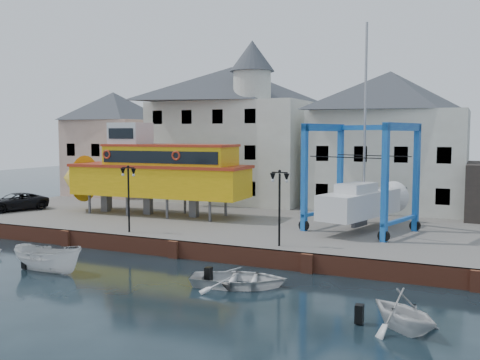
% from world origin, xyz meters
% --- Properties ---
extents(ground, '(140.00, 140.00, 0.00)m').
position_xyz_m(ground, '(0.00, 0.00, 0.00)').
color(ground, black).
rests_on(ground, ground).
extents(hardstanding, '(44.00, 22.00, 1.00)m').
position_xyz_m(hardstanding, '(0.00, 11.00, 0.50)').
color(hardstanding, '#625D57').
rests_on(hardstanding, ground).
extents(quay_wall, '(44.00, 0.47, 1.00)m').
position_xyz_m(quay_wall, '(-0.00, 0.10, 0.50)').
color(quay_wall, brown).
rests_on(quay_wall, ground).
extents(building_pink, '(8.00, 7.00, 10.30)m').
position_xyz_m(building_pink, '(-18.00, 18.00, 6.15)').
color(building_pink, tan).
rests_on(building_pink, hardstanding).
extents(building_white_main, '(14.00, 8.30, 14.00)m').
position_xyz_m(building_white_main, '(-4.87, 18.39, 7.34)').
color(building_white_main, beige).
rests_on(building_white_main, hardstanding).
extents(building_white_right, '(12.00, 8.00, 11.20)m').
position_xyz_m(building_white_right, '(9.00, 19.00, 6.60)').
color(building_white_right, beige).
rests_on(building_white_right, hardstanding).
extents(lamp_post_left, '(1.12, 0.32, 4.20)m').
position_xyz_m(lamp_post_left, '(-4.00, 1.20, 4.17)').
color(lamp_post_left, black).
rests_on(lamp_post_left, hardstanding).
extents(lamp_post_right, '(1.12, 0.32, 4.20)m').
position_xyz_m(lamp_post_right, '(6.00, 1.20, 4.17)').
color(lamp_post_right, black).
rests_on(lamp_post_right, hardstanding).
extents(tour_boat, '(16.18, 4.43, 6.99)m').
position_xyz_m(tour_boat, '(-7.16, 8.03, 4.29)').
color(tour_boat, '#59595E').
rests_on(tour_boat, hardstanding).
extents(travel_lift, '(7.16, 8.92, 13.06)m').
position_xyz_m(travel_lift, '(9.27, 8.35, 3.18)').
color(travel_lift, '#1138AD').
rests_on(travel_lift, hardstanding).
extents(van, '(4.12, 5.53, 1.40)m').
position_xyz_m(van, '(-18.04, 5.21, 1.70)').
color(van, black).
rests_on(van, hardstanding).
extents(motorboat_a, '(4.26, 1.64, 1.64)m').
position_xyz_m(motorboat_a, '(-4.22, -5.45, 0.00)').
color(motorboat_a, silver).
rests_on(motorboat_a, ground).
extents(motorboat_b, '(5.27, 4.40, 0.94)m').
position_xyz_m(motorboat_b, '(5.80, -3.72, 0.00)').
color(motorboat_b, silver).
rests_on(motorboat_b, ground).
extents(motorboat_c, '(4.11, 4.06, 1.64)m').
position_xyz_m(motorboat_c, '(13.60, -6.38, 0.00)').
color(motorboat_c, silver).
rests_on(motorboat_c, ground).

